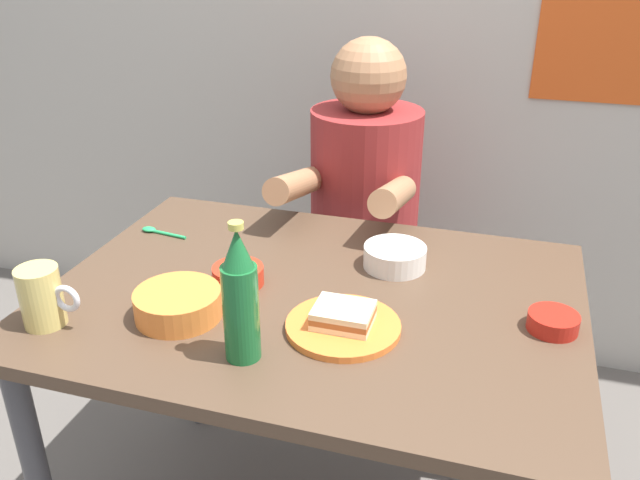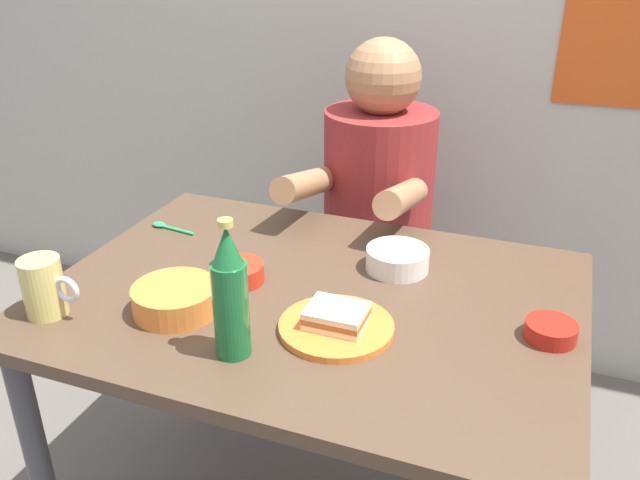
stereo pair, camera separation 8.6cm
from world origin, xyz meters
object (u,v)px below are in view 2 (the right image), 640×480
at_px(beer_mug, 44,287).
at_px(beer_bottle, 230,296).
at_px(rice_bowl_white, 397,258).
at_px(stool, 374,304).
at_px(person_seated, 378,182).
at_px(dining_table, 312,330).
at_px(sandwich, 336,316).
at_px(plate_orange, 336,327).

bearing_deg(beer_mug, beer_bottle, 1.83).
relative_size(beer_bottle, rice_bowl_white, 1.87).
bearing_deg(stool, rice_bowl_white, -69.08).
distance_m(beer_mug, beer_bottle, 0.41).
xyz_separation_m(person_seated, beer_mug, (-0.42, -0.88, 0.03)).
distance_m(dining_table, sandwich, 0.20).
xyz_separation_m(sandwich, rice_bowl_white, (0.04, 0.28, -0.00)).
distance_m(stool, beer_bottle, 1.02).
bearing_deg(sandwich, dining_table, 129.81).
xyz_separation_m(sandwich, beer_bottle, (-0.15, -0.13, 0.09)).
xyz_separation_m(stool, sandwich, (0.13, -0.75, 0.42)).
bearing_deg(plate_orange, stool, 100.15).
xyz_separation_m(dining_table, plate_orange, (0.10, -0.12, 0.10)).
xyz_separation_m(person_seated, beer_bottle, (-0.01, -0.87, 0.09)).
relative_size(stool, sandwich, 4.09).
relative_size(stool, person_seated, 0.63).
height_order(beer_mug, beer_bottle, beer_bottle).
bearing_deg(stool, plate_orange, -79.85).
height_order(plate_orange, beer_bottle, beer_bottle).
height_order(person_seated, sandwich, person_seated).
bearing_deg(beer_bottle, rice_bowl_white, 65.05).
bearing_deg(stool, dining_table, -86.60).
bearing_deg(beer_bottle, person_seated, 89.03).
relative_size(sandwich, beer_bottle, 0.42).
height_order(sandwich, rice_bowl_white, same).
distance_m(person_seated, beer_bottle, 0.87).
bearing_deg(stool, beer_bottle, -90.96).
height_order(person_seated, plate_orange, person_seated).
relative_size(person_seated, sandwich, 6.54).
xyz_separation_m(person_seated, sandwich, (0.13, -0.73, 0.01)).
bearing_deg(person_seated, beer_bottle, -90.97).
bearing_deg(sandwich, stool, 100.15).
distance_m(person_seated, sandwich, 0.75).
height_order(sandwich, beer_mug, beer_mug).
distance_m(plate_orange, beer_mug, 0.57).
bearing_deg(beer_bottle, sandwich, 42.02).
height_order(plate_orange, beer_mug, beer_mug).
relative_size(stool, plate_orange, 2.05).
height_order(stool, rice_bowl_white, rice_bowl_white).
distance_m(dining_table, rice_bowl_white, 0.25).
height_order(person_seated, beer_mug, person_seated).
bearing_deg(sandwich, rice_bowl_white, 81.01).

